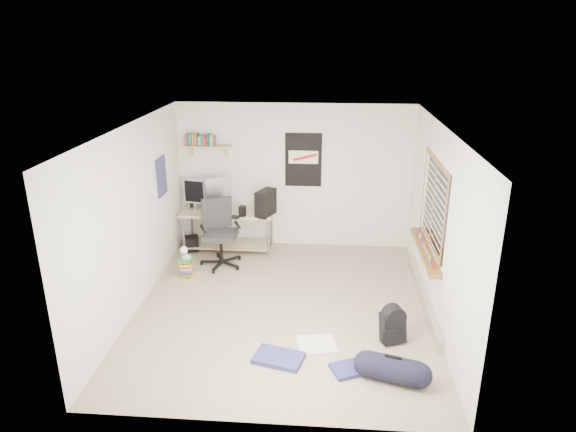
# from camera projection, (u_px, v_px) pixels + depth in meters

# --- Properties ---
(floor) EXTENTS (4.00, 4.50, 0.01)m
(floor) POSITION_uv_depth(u_px,v_px,m) (283.00, 307.00, 7.13)
(floor) COLOR gray
(floor) RESTS_ON ground
(ceiling) EXTENTS (4.00, 4.50, 0.01)m
(ceiling) POSITION_uv_depth(u_px,v_px,m) (283.00, 127.00, 6.27)
(ceiling) COLOR white
(ceiling) RESTS_ON ground
(back_wall) EXTENTS (4.00, 0.01, 2.50)m
(back_wall) POSITION_uv_depth(u_px,v_px,m) (295.00, 177.00, 8.81)
(back_wall) COLOR silver
(back_wall) RESTS_ON ground
(left_wall) EXTENTS (0.01, 4.50, 2.50)m
(left_wall) POSITION_uv_depth(u_px,v_px,m) (134.00, 219.00, 6.85)
(left_wall) COLOR silver
(left_wall) RESTS_ON ground
(right_wall) EXTENTS (0.01, 4.50, 2.50)m
(right_wall) POSITION_uv_depth(u_px,v_px,m) (439.00, 227.00, 6.55)
(right_wall) COLOR silver
(right_wall) RESTS_ON ground
(desk) EXTENTS (1.68, 1.07, 0.71)m
(desk) POSITION_uv_depth(u_px,v_px,m) (228.00, 230.00, 8.89)
(desk) COLOR tan
(desk) RESTS_ON floor
(monitor_left) EXTENTS (0.39, 0.17, 0.42)m
(monitor_left) POSITION_uv_depth(u_px,v_px,m) (195.00, 198.00, 8.74)
(monitor_left) COLOR #A3A4A8
(monitor_left) RESTS_ON desk
(monitor_right) EXTENTS (0.44, 0.29, 0.48)m
(monitor_right) POSITION_uv_depth(u_px,v_px,m) (219.00, 199.00, 8.61)
(monitor_right) COLOR #949498
(monitor_right) RESTS_ON desk
(pc_tower) EXTENTS (0.34, 0.46, 0.43)m
(pc_tower) POSITION_uv_depth(u_px,v_px,m) (266.00, 203.00, 8.49)
(pc_tower) COLOR black
(pc_tower) RESTS_ON desk
(keyboard) EXTENTS (0.40, 0.27, 0.02)m
(keyboard) POSITION_uv_depth(u_px,v_px,m) (230.00, 216.00, 8.50)
(keyboard) COLOR black
(keyboard) RESTS_ON desk
(speaker_left) EXTENTS (0.12, 0.12, 0.18)m
(speaker_left) POSITION_uv_depth(u_px,v_px,m) (192.00, 203.00, 8.85)
(speaker_left) COLOR black
(speaker_left) RESTS_ON desk
(speaker_right) EXTENTS (0.12, 0.12, 0.19)m
(speaker_right) POSITION_uv_depth(u_px,v_px,m) (242.00, 211.00, 8.45)
(speaker_right) COLOR black
(speaker_right) RESTS_ON desk
(office_chair) EXTENTS (0.94, 0.94, 1.09)m
(office_chair) POSITION_uv_depth(u_px,v_px,m) (221.00, 237.00, 8.24)
(office_chair) COLOR #272729
(office_chair) RESTS_ON floor
(wall_shelf) EXTENTS (0.80, 0.22, 0.24)m
(wall_shelf) POSITION_uv_depth(u_px,v_px,m) (208.00, 146.00, 8.63)
(wall_shelf) COLOR tan
(wall_shelf) RESTS_ON back_wall
(poster_back_wall) EXTENTS (0.62, 0.03, 0.92)m
(poster_back_wall) POSITION_uv_depth(u_px,v_px,m) (303.00, 160.00, 8.67)
(poster_back_wall) COLOR black
(poster_back_wall) RESTS_ON back_wall
(poster_left_wall) EXTENTS (0.02, 0.42, 0.60)m
(poster_left_wall) POSITION_uv_depth(u_px,v_px,m) (161.00, 177.00, 7.88)
(poster_left_wall) COLOR navy
(poster_left_wall) RESTS_ON left_wall
(window) EXTENTS (0.10, 1.50, 1.26)m
(window) POSITION_uv_depth(u_px,v_px,m) (432.00, 205.00, 6.77)
(window) COLOR brown
(window) RESTS_ON right_wall
(baseboard_heater) EXTENTS (0.08, 2.50, 0.18)m
(baseboard_heater) POSITION_uv_depth(u_px,v_px,m) (423.00, 296.00, 7.23)
(baseboard_heater) COLOR #B7B2A8
(baseboard_heater) RESTS_ON floor
(backpack) EXTENTS (0.35, 0.31, 0.38)m
(backpack) POSITION_uv_depth(u_px,v_px,m) (393.00, 327.00, 6.27)
(backpack) COLOR black
(backpack) RESTS_ON floor
(duffel_bag) EXTENTS (0.37, 0.37, 0.58)m
(duffel_bag) POSITION_uv_depth(u_px,v_px,m) (392.00, 370.00, 5.59)
(duffel_bag) COLOR black
(duffel_bag) RESTS_ON floor
(tshirt) EXTENTS (0.52, 0.46, 0.04)m
(tshirt) POSITION_uv_depth(u_px,v_px,m) (316.00, 345.00, 6.24)
(tshirt) COLOR silver
(tshirt) RESTS_ON floor
(jeans_a) EXTENTS (0.64, 0.49, 0.06)m
(jeans_a) POSITION_uv_depth(u_px,v_px,m) (279.00, 358.00, 5.97)
(jeans_a) COLOR navy
(jeans_a) RESTS_ON floor
(jeans_b) EXTENTS (0.48, 0.43, 0.05)m
(jeans_b) POSITION_uv_depth(u_px,v_px,m) (350.00, 369.00, 5.79)
(jeans_b) COLOR navy
(jeans_b) RESTS_ON floor
(book_stack) EXTENTS (0.52, 0.48, 0.29)m
(book_stack) POSITION_uv_depth(u_px,v_px,m) (186.00, 268.00, 7.96)
(book_stack) COLOR brown
(book_stack) RESTS_ON floor
(desk_lamp) EXTENTS (0.21, 0.25, 0.22)m
(desk_lamp) POSITION_uv_depth(u_px,v_px,m) (186.00, 255.00, 7.86)
(desk_lamp) COLOR silver
(desk_lamp) RESTS_ON book_stack
(subwoofer) EXTENTS (0.28, 0.28, 0.25)m
(subwoofer) POSITION_uv_depth(u_px,v_px,m) (192.00, 243.00, 8.88)
(subwoofer) COLOR black
(subwoofer) RESTS_ON floor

